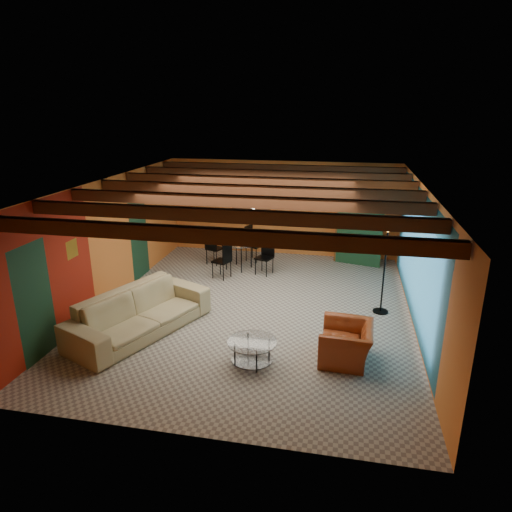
% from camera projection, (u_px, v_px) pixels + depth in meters
% --- Properties ---
extents(room, '(6.52, 8.01, 2.71)m').
position_uv_depth(room, '(255.00, 200.00, 9.08)').
color(room, gray).
rests_on(room, ground).
extents(sofa, '(2.15, 3.06, 0.83)m').
position_uv_depth(sofa, '(140.00, 312.00, 8.64)').
color(sofa, '#988B62').
rests_on(sofa, ground).
extents(armchair, '(0.91, 1.03, 0.64)m').
position_uv_depth(armchair, '(346.00, 343.00, 7.72)').
color(armchair, maroon).
rests_on(armchair, ground).
extents(coffee_table, '(1.07, 1.07, 0.43)m').
position_uv_depth(coffee_table, '(252.00, 352.00, 7.64)').
color(coffee_table, silver).
rests_on(coffee_table, ground).
extents(dining_table, '(2.49, 2.49, 1.01)m').
position_uv_depth(dining_table, '(239.00, 251.00, 12.02)').
color(dining_table, silver).
rests_on(dining_table, ground).
extents(armoire, '(1.29, 0.86, 2.08)m').
position_uv_depth(armoire, '(360.00, 225.00, 12.43)').
color(armoire, brown).
rests_on(armoire, ground).
extents(floor_lamp, '(0.45, 0.45, 1.97)m').
position_uv_depth(floor_lamp, '(384.00, 268.00, 9.31)').
color(floor_lamp, black).
rests_on(floor_lamp, ground).
extents(ceiling_fan, '(1.50, 1.50, 0.44)m').
position_uv_depth(ceiling_fan, '(254.00, 201.00, 8.98)').
color(ceiling_fan, '#472614').
rests_on(ceiling_fan, ceiling).
extents(painting, '(1.05, 0.03, 0.65)m').
position_uv_depth(painting, '(251.00, 197.00, 13.06)').
color(painting, black).
rests_on(painting, wall_back).
extents(potted_plant, '(0.44, 0.40, 0.45)m').
position_uv_depth(potted_plant, '(363.00, 179.00, 12.03)').
color(potted_plant, '#26661E').
rests_on(potted_plant, armoire).
extents(vase, '(0.24, 0.24, 0.20)m').
position_uv_depth(vase, '(238.00, 229.00, 11.83)').
color(vase, orange).
rests_on(vase, dining_table).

